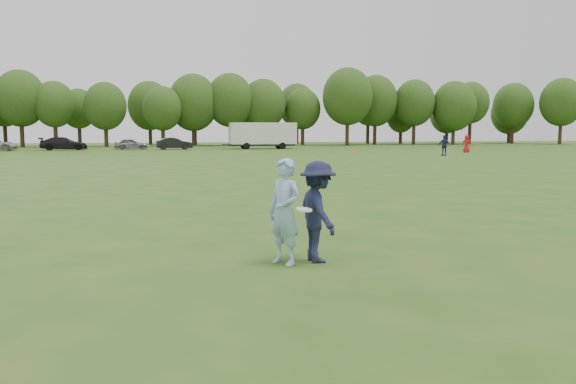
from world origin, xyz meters
name	(u,v)px	position (x,y,z in m)	size (l,w,h in m)	color
ground	(302,265)	(0.00, 0.00, 0.00)	(200.00, 200.00, 0.00)	#274F16
thrower	(285,212)	(-0.27, 0.14, 0.89)	(0.65, 0.42, 1.78)	#93B6E3
defender	(318,212)	(0.32, 0.19, 0.86)	(1.11, 0.64, 1.73)	#1B1F3C
player_far_b	(444,145)	(22.46, 36.68, 0.92)	(1.08, 0.45, 1.84)	navy
player_far_c	(467,144)	(28.23, 42.67, 0.90)	(0.88, 0.57, 1.80)	red
car_d	(64,144)	(-12.89, 59.83, 0.75)	(2.10, 5.16, 1.50)	black
car_e	(131,144)	(-5.42, 59.75, 0.65)	(1.55, 3.84, 1.31)	slate
car_f	(174,144)	(-0.47, 59.19, 0.70)	(1.48, 4.25, 1.40)	black
field_cone	(356,153)	(16.10, 41.80, 0.15)	(0.28, 0.28, 0.30)	#F24A0C
disc_in_play	(304,210)	(-0.01, -0.12, 0.95)	(0.28, 0.28, 0.08)	white
cargo_trailer	(263,134)	(10.20, 58.94, 1.78)	(9.00, 2.75, 3.20)	white
treeline	(192,104)	(2.81, 76.90, 6.26)	(130.35, 18.39, 11.74)	#332114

